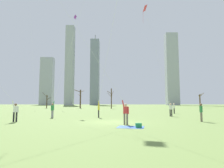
# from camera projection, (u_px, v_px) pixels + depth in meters

# --- Properties ---
(ground_plane) EXTENTS (400.00, 400.00, 0.00)m
(ground_plane) POSITION_uv_depth(u_px,v_px,m) (112.00, 122.00, 16.63)
(ground_plane) COLOR olive
(kite_flyer_foreground_left_pink) EXTENTS (3.15, 9.42, 15.59)m
(kite_flyer_foreground_left_pink) POSITION_uv_depth(u_px,v_px,m) (102.00, 88.00, 20.46)
(kite_flyer_foreground_left_pink) COLOR black
(kite_flyer_foreground_left_pink) RESTS_ON ground
(kite_flyer_foreground_right_orange) EXTENTS (7.82, 3.11, 13.57)m
(kite_flyer_foreground_right_orange) POSITION_uv_depth(u_px,v_px,m) (113.00, 92.00, 15.10)
(kite_flyer_foreground_right_orange) COLOR #726656
(kite_flyer_foreground_right_orange) RESTS_ON ground
(kite_flyer_midfield_center_red) EXTENTS (2.47, 6.88, 17.74)m
(kite_flyer_midfield_center_red) POSITION_uv_depth(u_px,v_px,m) (162.00, 77.00, 25.69)
(kite_flyer_midfield_center_red) COLOR black
(kite_flyer_midfield_center_red) RESTS_ON ground
(kite_flyer_midfield_right_teal) EXTENTS (4.15, 6.61, 21.44)m
(kite_flyer_midfield_right_teal) POSITION_uv_depth(u_px,v_px,m) (61.00, 77.00, 23.07)
(kite_flyer_midfield_right_teal) COLOR gray
(kite_flyer_midfield_right_teal) RESTS_ON ground
(bystander_strolling_midfield) EXTENTS (0.32, 0.47, 1.62)m
(bystander_strolling_midfield) POSITION_uv_depth(u_px,v_px,m) (173.00, 108.00, 29.78)
(bystander_strolling_midfield) COLOR black
(bystander_strolling_midfield) RESTS_ON ground
(bystander_far_off_by_trees) EXTENTS (0.36, 0.43, 1.62)m
(bystander_far_off_by_trees) POSITION_uv_depth(u_px,v_px,m) (200.00, 111.00, 17.04)
(bystander_far_off_by_trees) COLOR #726656
(bystander_far_off_by_trees) RESTS_ON ground
(distant_kite_high_overhead_purple) EXTENTS (2.58, 1.37, 18.60)m
(distant_kite_high_overhead_purple) POSITION_uv_depth(u_px,v_px,m) (73.00, 28.00, 36.75)
(distant_kite_high_overhead_purple) COLOR purple
(distant_kite_high_overhead_purple) RESTS_ON ground
(picnic_spot) EXTENTS (2.07, 1.77, 0.31)m
(picnic_spot) POSITION_uv_depth(u_px,v_px,m) (134.00, 126.00, 12.95)
(picnic_spot) COLOR #3359B2
(picnic_spot) RESTS_ON ground
(bare_tree_rightmost) EXTENTS (2.31, 1.49, 4.87)m
(bare_tree_rightmost) POSITION_uv_depth(u_px,v_px,m) (199.00, 100.00, 60.67)
(bare_tree_rightmost) COLOR brown
(bare_tree_rightmost) RESTS_ON ground
(bare_tree_leftmost) EXTENTS (2.87, 1.82, 4.93)m
(bare_tree_leftmost) POSITION_uv_depth(u_px,v_px,m) (46.00, 101.00, 60.19)
(bare_tree_leftmost) COLOR #423326
(bare_tree_leftmost) RESTS_ON ground
(bare_tree_far_right_edge) EXTENTS (2.92, 2.17, 5.83)m
(bare_tree_far_right_edge) POSITION_uv_depth(u_px,v_px,m) (80.00, 98.00, 59.67)
(bare_tree_far_right_edge) COLOR #4C3828
(bare_tree_far_right_edge) RESTS_ON ground
(bare_tree_right_of_center) EXTENTS (1.96, 2.87, 5.92)m
(bare_tree_right_of_center) POSITION_uv_depth(u_px,v_px,m) (111.00, 98.00, 56.35)
(bare_tree_right_of_center) COLOR #4C3828
(bare_tree_right_of_center) RESTS_ON ground
(skyline_mid_tower_left) EXTENTS (6.87, 10.75, 57.14)m
(skyline_mid_tower_left) POSITION_uv_depth(u_px,v_px,m) (94.00, 72.00, 153.72)
(skyline_mid_tower_left) COLOR gray
(skyline_mid_tower_left) RESTS_ON ground
(skyline_tall_tower) EXTENTS (5.97, 6.08, 58.53)m
(skyline_tall_tower) POSITION_uv_depth(u_px,v_px,m) (69.00, 65.00, 140.05)
(skyline_tall_tower) COLOR #9EA3AD
(skyline_tall_tower) RESTS_ON ground
(skyline_short_annex) EXTENTS (8.84, 6.43, 53.60)m
(skyline_short_annex) POSITION_uv_depth(u_px,v_px,m) (171.00, 69.00, 141.94)
(skyline_short_annex) COLOR #9EA3AD
(skyline_short_annex) RESTS_ON ground
(skyline_mid_tower_right) EXTENTS (10.43, 6.43, 39.53)m
(skyline_mid_tower_right) POSITION_uv_depth(u_px,v_px,m) (46.00, 81.00, 159.32)
(skyline_mid_tower_right) COLOR #9EA3AD
(skyline_mid_tower_right) RESTS_ON ground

